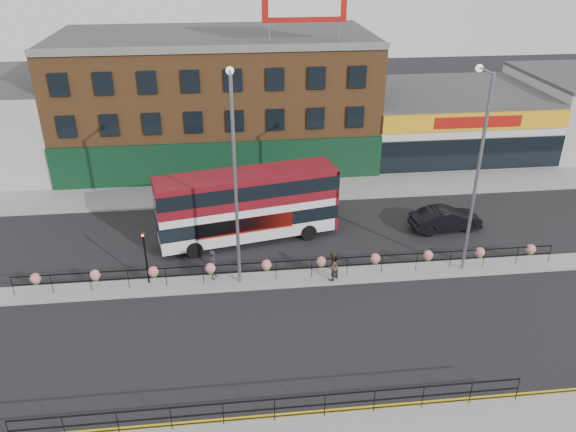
{
  "coord_description": "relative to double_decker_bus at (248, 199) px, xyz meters",
  "views": [
    {
      "loc": [
        -3.27,
        -26.21,
        17.4
      ],
      "look_at": [
        0.0,
        3.0,
        2.5
      ],
      "focal_mm": 35.0,
      "sensor_mm": 36.0,
      "label": 1
    }
  ],
  "objects": [
    {
      "name": "lamp_column_east",
      "position": [
        11.96,
        -4.86,
        4.04
      ],
      "size": [
        0.4,
        1.97,
        11.23
      ],
      "color": "slate",
      "rests_on": "median"
    },
    {
      "name": "supermarket",
      "position": [
        18.25,
        14.88,
        -0.11
      ],
      "size": [
        15.0,
        12.25,
        5.3
      ],
      "color": "silver",
      "rests_on": "ground"
    },
    {
      "name": "pedestrian_b",
      "position": [
        4.31,
        -5.42,
        -1.75
      ],
      "size": [
        1.49,
        1.48,
        1.72
      ],
      "primitive_type": "imported",
      "rotation": [
        0.0,
        0.0,
        3.86
      ],
      "color": "#443429",
      "rests_on": "median"
    },
    {
      "name": "pedestrian_a",
      "position": [
        -2.16,
        -4.53,
        -1.74
      ],
      "size": [
        0.95,
        0.89,
        1.74
      ],
      "primitive_type": "imported",
      "rotation": [
        0.0,
        0.0,
        1.14
      ],
      "color": "black",
      "rests_on": "median"
    },
    {
      "name": "lamp_column_west",
      "position": [
        -0.78,
        -4.76,
        4.14
      ],
      "size": [
        0.41,
        2.0,
        11.39
      ],
      "color": "slate",
      "rests_on": "median"
    },
    {
      "name": "north_pavement",
      "position": [
        2.25,
        6.98,
        -2.69
      ],
      "size": [
        60.0,
        4.0,
        0.15
      ],
      "primitive_type": "cube",
      "color": "gray",
      "rests_on": "ground"
    },
    {
      "name": "median_railing",
      "position": [
        2.25,
        -5.02,
        -1.72
      ],
      "size": [
        30.04,
        0.56,
        1.23
      ],
      "color": "black",
      "rests_on": "median"
    },
    {
      "name": "south_railing",
      "position": [
        0.25,
        -15.12,
        -1.8
      ],
      "size": [
        20.04,
        0.05,
        1.12
      ],
      "color": "black",
      "rests_on": "south_pavement"
    },
    {
      "name": "yellow_line_inner",
      "position": [
        2.25,
        -14.72,
        -2.76
      ],
      "size": [
        60.0,
        0.1,
        0.01
      ],
      "primitive_type": "cube",
      "color": "gold",
      "rests_on": "ground"
    },
    {
      "name": "ground",
      "position": [
        2.25,
        -5.02,
        -2.76
      ],
      "size": [
        120.0,
        120.0,
        0.0
      ],
      "primitive_type": "plane",
      "color": "black",
      "rests_on": "ground"
    },
    {
      "name": "yellow_line_outer",
      "position": [
        2.25,
        -14.9,
        -2.76
      ],
      "size": [
        60.0,
        0.1,
        0.01
      ],
      "primitive_type": "cube",
      "color": "gold",
      "rests_on": "ground"
    },
    {
      "name": "median",
      "position": [
        2.25,
        -5.02,
        -2.69
      ],
      "size": [
        60.0,
        1.6,
        0.15
      ],
      "primitive_type": "cube",
      "color": "gray",
      "rests_on": "ground"
    },
    {
      "name": "traffic_light_median",
      "position": [
        -5.75,
        -4.62,
        -0.29
      ],
      "size": [
        0.15,
        0.28,
        3.65
      ],
      "color": "black",
      "rests_on": "median"
    },
    {
      "name": "billboard",
      "position": [
        4.75,
        9.97,
        10.42
      ],
      "size": [
        6.0,
        0.29,
        4.4
      ],
      "color": "#9E110C",
      "rests_on": "brick_building"
    },
    {
      "name": "brick_building",
      "position": [
        -1.75,
        14.94,
        2.37
      ],
      "size": [
        25.0,
        12.21,
        10.3
      ],
      "color": "brown",
      "rests_on": "ground"
    },
    {
      "name": "double_decker_bus",
      "position": [
        0.0,
        0.0,
        0.0
      ],
      "size": [
        11.41,
        4.76,
        4.5
      ],
      "color": "white",
      "rests_on": "ground"
    },
    {
      "name": "car",
      "position": [
        12.77,
        -0.16,
        -2.0
      ],
      "size": [
        2.49,
        4.91,
        1.52
      ],
      "primitive_type": "imported",
      "rotation": [
        0.0,
        0.0,
        1.67
      ],
      "color": "black",
      "rests_on": "ground"
    }
  ]
}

